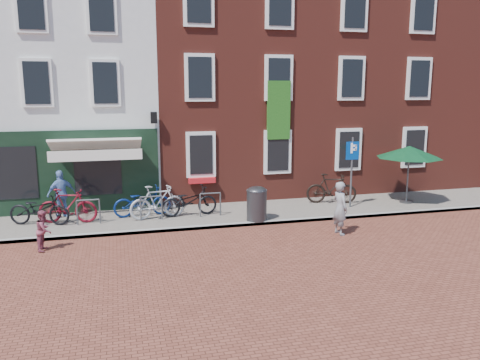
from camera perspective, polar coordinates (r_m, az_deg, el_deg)
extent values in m
plane|color=brown|center=(15.52, -4.46, -5.85)|extent=(80.00, 80.00, 0.00)
cube|color=slate|center=(17.11, -2.03, -4.06)|extent=(24.00, 3.00, 0.10)
cube|color=silver|center=(21.79, -21.29, 10.26)|extent=(8.00, 8.00, 9.00)
cube|color=maroon|center=(22.13, -2.67, 12.26)|extent=(6.00, 8.00, 10.00)
cube|color=maroon|center=(24.08, 11.76, 11.94)|extent=(6.00, 8.00, 10.00)
cube|color=maroon|center=(27.55, 24.15, 10.02)|extent=(7.00, 8.00, 9.00)
cylinder|color=#343437|center=(16.06, 1.98, -3.03)|extent=(0.67, 0.67, 1.00)
ellipsoid|color=#343437|center=(15.93, 1.99, -1.03)|extent=(0.67, 0.67, 0.30)
cylinder|color=#4C4C4F|center=(18.15, 12.99, 0.87)|extent=(0.07, 0.07, 2.59)
cube|color=#02388E|center=(18.01, 13.12, 3.39)|extent=(0.50, 0.04, 0.65)
cylinder|color=#4C4C4F|center=(19.69, 18.98, -2.39)|extent=(0.50, 0.50, 0.08)
cylinder|color=#4C4C4F|center=(19.50, 19.16, 0.44)|extent=(0.06, 0.06, 2.06)
cone|color=#0A3D1E|center=(19.35, 19.35, 3.44)|extent=(2.45, 2.45, 0.45)
imported|color=gray|center=(15.12, 11.71, -3.26)|extent=(0.48, 0.66, 1.65)
imported|color=#853A4C|center=(14.49, -22.09, -5.50)|extent=(0.52, 0.62, 1.14)
imported|color=#668AC7|center=(17.47, -20.29, -1.53)|extent=(1.03, 0.75, 1.62)
imported|color=black|center=(16.80, -22.56, -3.20)|extent=(2.07, 1.23, 1.03)
imported|color=maroon|center=(16.68, -19.63, -2.89)|extent=(1.97, 0.93, 1.14)
imported|color=navy|center=(16.91, -11.43, -2.49)|extent=(2.01, 0.87, 1.03)
imported|color=#B2B2B5|center=(16.48, -9.68, -2.57)|extent=(1.96, 0.85, 1.14)
imported|color=black|center=(16.71, -6.02, -2.49)|extent=(2.01, 0.88, 1.03)
imported|color=black|center=(18.72, 10.72, -0.99)|extent=(1.97, 1.07, 1.14)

